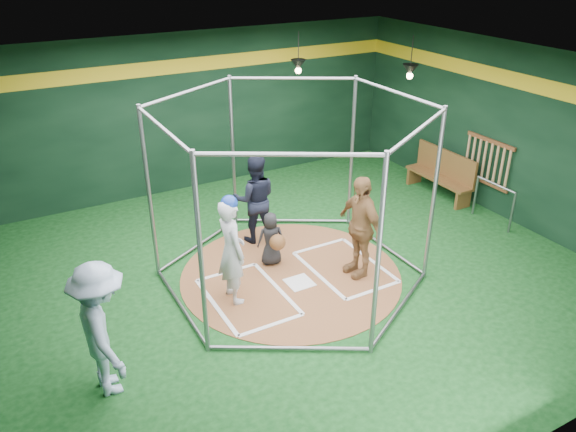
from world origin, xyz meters
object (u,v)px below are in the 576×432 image
batter_figure (231,249)px  dugout_bench (442,173)px  umpire (255,199)px  visitor_leopard (360,226)px

batter_figure → dugout_bench: bearing=14.6°
umpire → dugout_bench: 4.61m
batter_figure → dugout_bench: batter_figure is taller
umpire → visitor_leopard: bearing=139.2°
visitor_leopard → umpire: 2.18m
batter_figure → visitor_leopard: size_ratio=1.01×
batter_figure → visitor_leopard: batter_figure is taller
visitor_leopard → umpire: (-1.01, 1.93, -0.05)m
visitor_leopard → dugout_bench: visitor_leopard is taller
batter_figure → umpire: size_ratio=1.07×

